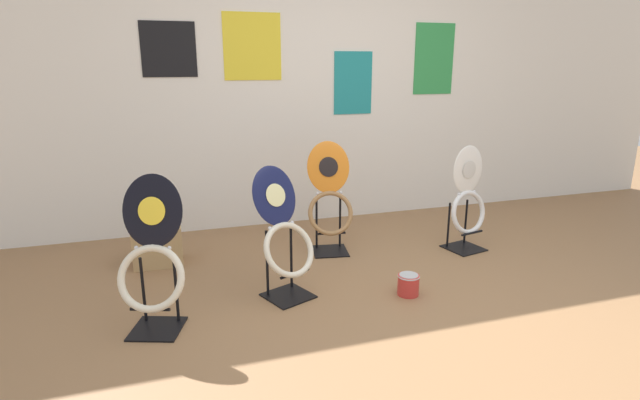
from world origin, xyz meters
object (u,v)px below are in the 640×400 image
Objects in this scene: toilet_seat_display_white_plain at (468,202)px; toilet_seat_display_navy_moon at (284,234)px; paint_can at (408,284)px; toilet_seat_display_orange_sun at (330,200)px; storage_box at (158,245)px; toilet_seat_display_jazz_black at (152,263)px.

toilet_seat_display_navy_moon is at bearing -167.07° from toilet_seat_display_white_plain.
toilet_seat_display_navy_moon is at bearing 162.45° from paint_can.
toilet_seat_display_orange_sun reaches higher than storage_box.
storage_box is (-2.42, 0.45, -0.25)m from toilet_seat_display_white_plain.
toilet_seat_display_jazz_black is at bearing -146.92° from toilet_seat_display_orange_sun.
toilet_seat_display_white_plain is at bearing 12.93° from toilet_seat_display_navy_moon.
toilet_seat_display_white_plain reaches higher than storage_box.
toilet_seat_display_orange_sun is 0.87m from toilet_seat_display_navy_moon.
toilet_seat_display_orange_sun reaches higher than paint_can.
toilet_seat_display_orange_sun reaches higher than toilet_seat_display_navy_moon.
toilet_seat_display_jazz_black is (-2.43, -0.57, 0.00)m from toilet_seat_display_white_plain.
toilet_seat_display_white_plain is 5.84× the size of paint_can.
storage_box is (0.01, 1.02, -0.25)m from toilet_seat_display_jazz_black.
toilet_seat_display_white_plain is 1.12m from toilet_seat_display_orange_sun.
paint_can is at bearing -143.47° from toilet_seat_display_white_plain.
storage_box is at bearing 169.55° from toilet_seat_display_white_plain.
toilet_seat_display_navy_moon is at bearing -45.85° from storage_box.
toilet_seat_display_navy_moon reaches higher than storage_box.
storage_box is (-1.34, 0.14, -0.28)m from toilet_seat_display_orange_sun.
toilet_seat_display_navy_moon is 2.35× the size of storage_box.
toilet_seat_display_white_plain is 1.67m from toilet_seat_display_navy_moon.
toilet_seat_display_white_plain is 2.36× the size of storage_box.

